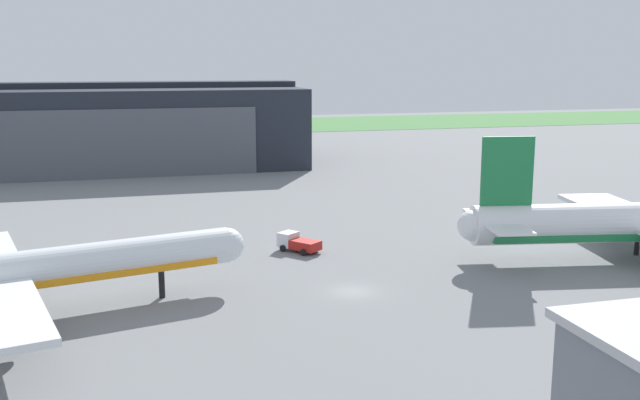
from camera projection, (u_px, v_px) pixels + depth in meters
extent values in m
plane|color=slate|center=(353.00, 291.00, 68.51)|extent=(440.00, 440.00, 0.00)
cube|color=#487F41|center=(187.00, 127.00, 237.73)|extent=(440.00, 56.00, 0.08)
cube|color=#232833|center=(67.00, 128.00, 147.19)|extent=(94.18, 36.18, 16.12)
cube|color=#4C515B|center=(61.00, 146.00, 130.24)|extent=(71.58, 0.30, 12.89)
cube|color=#232833|center=(65.00, 85.00, 145.54)|extent=(94.18, 8.68, 1.20)
sphere|color=white|center=(473.00, 226.00, 76.56)|extent=(3.37, 3.37, 3.37)
cube|color=#1E7A42|center=(507.00, 171.00, 75.76)|extent=(5.58, 1.38, 7.33)
cube|color=white|center=(507.00, 228.00, 73.57)|extent=(4.87, 6.63, 0.28)
cube|color=white|center=(487.00, 215.00, 79.86)|extent=(4.87, 6.63, 0.28)
cube|color=white|center=(614.00, 209.00, 88.04)|extent=(9.79, 18.06, 0.56)
cylinder|color=gray|center=(624.00, 223.00, 87.06)|extent=(4.45, 3.06, 2.37)
cylinder|color=black|center=(637.00, 246.00, 81.17)|extent=(0.56, 0.56, 2.19)
sphere|color=silver|center=(227.00, 245.00, 69.02)|extent=(3.28, 3.28, 3.28)
cylinder|color=gray|center=(7.00, 322.00, 53.23)|extent=(3.58, 2.57, 1.88)
cylinder|color=black|center=(162.00, 284.00, 66.53)|extent=(0.56, 0.56, 2.54)
cube|color=silver|center=(288.00, 239.00, 83.58)|extent=(2.77, 2.70, 1.67)
cube|color=#AD1E19|center=(305.00, 245.00, 82.17)|extent=(3.72, 3.91, 1.04)
cylinder|color=black|center=(295.00, 244.00, 84.58)|extent=(0.68, 0.76, 0.76)
cylinder|color=black|center=(283.00, 248.00, 82.74)|extent=(0.68, 0.76, 0.76)
cylinder|color=black|center=(316.00, 248.00, 82.82)|extent=(0.68, 0.76, 0.76)
cylinder|color=black|center=(303.00, 252.00, 80.98)|extent=(0.68, 0.76, 0.76)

